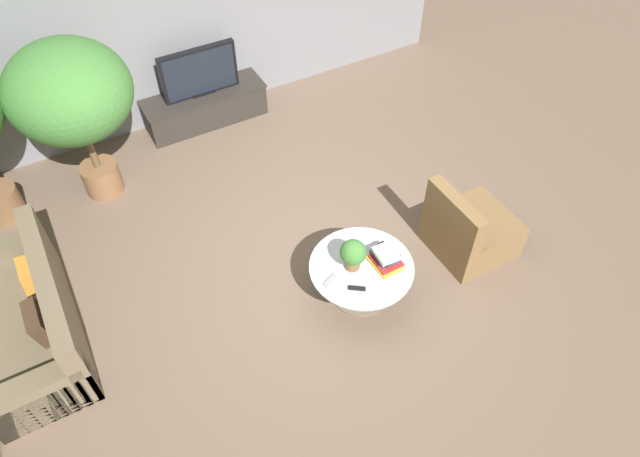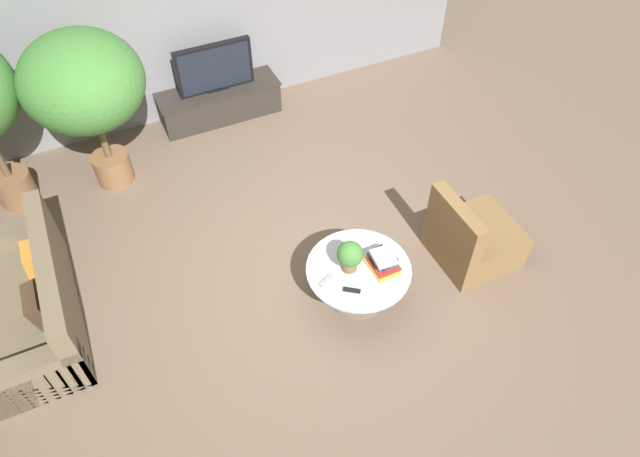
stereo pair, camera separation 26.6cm
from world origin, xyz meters
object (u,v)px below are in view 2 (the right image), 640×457
Objects in this scene: media_console at (220,102)px; coffee_table at (358,277)px; armchair_wicker at (472,239)px; couch_by_wall at (30,305)px; potted_palm_corner at (84,85)px; television at (214,68)px; potted_plant_tabletop at (350,255)px.

media_console is 3.42m from coffee_table.
armchair_wicker is at bearing -1.44° from coffee_table.
potted_palm_corner reaches higher than couch_by_wall.
potted_palm_corner is at bearing -157.30° from television.
potted_plant_tabletop is at bearing 70.51° from couch_by_wall.
television is 2.93× the size of potted_plant_tabletop.
armchair_wicker is at bearing 75.75° from couch_by_wall.
potted_plant_tabletop is (-1.40, 0.07, 0.37)m from armchair_wicker.
potted_palm_corner reaches higher than armchair_wicker.
television is 1.77m from potted_palm_corner.
television is at bearing -90.00° from media_console.
armchair_wicker is (1.58, -3.44, -0.47)m from television.
potted_palm_corner is at bearing -157.24° from media_console.
media_console is at bearing 22.76° from potted_palm_corner.
potted_plant_tabletop reaches higher than media_console.
potted_plant_tabletop is (2.82, -1.00, 0.36)m from couch_by_wall.
media_console is 1.85× the size of armchair_wicker.
couch_by_wall reaches higher than potted_plant_tabletop.
couch_by_wall is at bearing -122.30° from potted_palm_corner.
armchair_wicker is (1.58, -3.44, 0.04)m from media_console.
couch_by_wall is 5.38× the size of potted_plant_tabletop.
coffee_table is at bearing -85.51° from media_console.
armchair_wicker is at bearing -2.98° from potted_plant_tabletop.
television reaches higher than armchair_wicker.
television is (0.00, -0.00, 0.52)m from media_console.
couch_by_wall is 3.01m from potted_plant_tabletop.
television is 0.52× the size of potted_palm_corner.
media_console is at bearing 24.66° from armchair_wicker.
media_console is 3.79m from armchair_wicker.
potted_plant_tabletop is (0.19, -3.37, 0.42)m from media_console.
television is 0.98× the size of coffee_table.
television is at bearing 24.67° from armchair_wicker.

